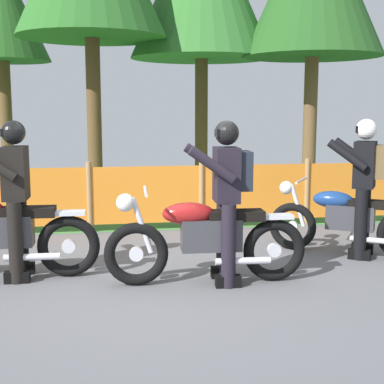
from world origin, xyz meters
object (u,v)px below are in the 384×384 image
at_px(motorcycle_trailing, 205,238).
at_px(motorcycle_third, 345,219).
at_px(rider_third, 365,180).
at_px(rider_lead, 15,194).
at_px(rider_trailing, 227,193).

distance_m(motorcycle_trailing, motorcycle_third, 2.11).
bearing_deg(motorcycle_trailing, rider_third, -157.84).
height_order(motorcycle_trailing, motorcycle_third, motorcycle_trailing).
xyz_separation_m(motorcycle_trailing, rider_lead, (-1.95, 0.48, 0.43)).
height_order(motorcycle_third, rider_trailing, rider_trailing).
distance_m(motorcycle_third, rider_third, 0.55).
bearing_deg(rider_lead, rider_third, -174.66).
bearing_deg(rider_third, motorcycle_third, 0.51).
relative_size(rider_lead, rider_third, 1.00).
height_order(motorcycle_third, rider_lead, rider_lead).
relative_size(motorcycle_third, rider_third, 1.01).
bearing_deg(rider_third, motorcycle_trailing, 51.77).
distance_m(motorcycle_third, rider_trailing, 1.97).
height_order(motorcycle_trailing, rider_lead, rider_lead).
distance_m(motorcycle_third, rider_lead, 3.93).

